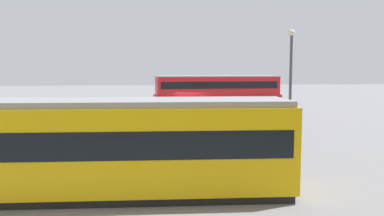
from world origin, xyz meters
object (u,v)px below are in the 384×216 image
object	(u,v)px
tram_yellow	(111,146)
info_sign	(57,114)
street_lamp	(291,78)
double_decker_bus	(217,97)
pedestrian_near_railing	(167,122)
pedestrian_crossing	(193,130)

from	to	relation	value
tram_yellow	info_sign	size ratio (longest dim) A/B	5.59
tram_yellow	street_lamp	bearing A→B (deg)	-139.05
double_decker_bus	street_lamp	bearing A→B (deg)	100.15
tram_yellow	street_lamp	world-z (taller)	street_lamp
double_decker_bus	tram_yellow	xyz separation A→B (m)	(7.18, 19.97, -0.24)
double_decker_bus	pedestrian_near_railing	distance (m)	9.79
tram_yellow	info_sign	world-z (taller)	tram_yellow
double_decker_bus	info_sign	world-z (taller)	double_decker_bus
tram_yellow	pedestrian_crossing	bearing A→B (deg)	-116.58
info_sign	pedestrian_crossing	bearing A→B (deg)	150.90
pedestrian_crossing	street_lamp	xyz separation A→B (m)	(-5.67, -0.79, 2.80)
street_lamp	pedestrian_crossing	bearing A→B (deg)	7.97
tram_yellow	pedestrian_crossing	world-z (taller)	tram_yellow
pedestrian_near_railing	info_sign	xyz separation A→B (m)	(6.88, -0.32, 0.60)
info_sign	street_lamp	xyz separation A→B (m)	(-13.80, 3.73, 2.31)
pedestrian_crossing	info_sign	distance (m)	9.32
tram_yellow	pedestrian_crossing	xyz separation A→B (m)	(-3.65, -7.29, -0.66)
tram_yellow	pedestrian_near_railing	world-z (taller)	tram_yellow
pedestrian_crossing	info_sign	world-z (taller)	info_sign
pedestrian_near_railing	info_sign	world-z (taller)	info_sign
double_decker_bus	pedestrian_near_railing	world-z (taller)	double_decker_bus
pedestrian_near_railing	pedestrian_crossing	xyz separation A→B (m)	(-1.25, 4.21, 0.11)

